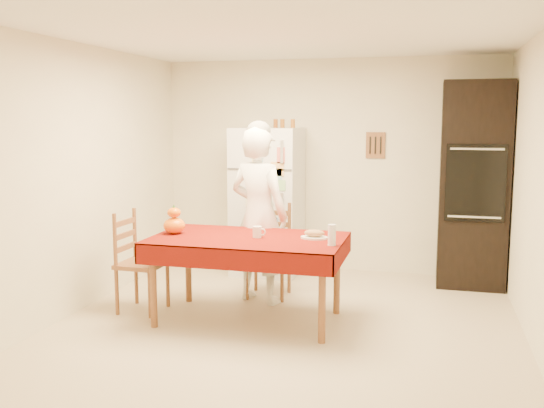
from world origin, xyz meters
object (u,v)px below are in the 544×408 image
(bread_plate, at_px, (314,238))
(refrigerator, at_px, (268,201))
(chair_left, at_px, (136,258))
(seated_woman, at_px, (259,215))
(wine_glass, at_px, (332,235))
(oven_cabinet, at_px, (473,185))
(dining_table, at_px, (248,245))
(pumpkin_lower, at_px, (174,226))
(coffee_mug, at_px, (257,232))
(chair_far, at_px, (270,246))

(bread_plate, bearing_deg, refrigerator, 118.02)
(refrigerator, xyz_separation_m, chair_left, (-0.82, -1.70, -0.34))
(seated_woman, xyz_separation_m, wine_glass, (0.84, -0.75, -0.01))
(oven_cabinet, height_order, dining_table, oven_cabinet)
(bread_plate, bearing_deg, pumpkin_lower, -175.92)
(refrigerator, height_order, oven_cabinet, oven_cabinet)
(refrigerator, relative_size, dining_table, 1.00)
(oven_cabinet, distance_m, coffee_mug, 2.61)
(chair_far, bearing_deg, chair_left, -144.20)
(oven_cabinet, distance_m, seated_woman, 2.38)
(refrigerator, bearing_deg, oven_cabinet, 1.18)
(chair_far, relative_size, chair_left, 1.00)
(oven_cabinet, relative_size, chair_far, 2.32)
(bread_plate, bearing_deg, oven_cabinet, 49.95)
(oven_cabinet, xyz_separation_m, bread_plate, (-1.41, -1.68, -0.33))
(seated_woman, bearing_deg, dining_table, 114.95)
(refrigerator, relative_size, seated_woman, 0.98)
(wine_glass, bearing_deg, dining_table, 168.45)
(oven_cabinet, relative_size, pumpkin_lower, 11.08)
(wine_glass, bearing_deg, chair_left, 174.89)
(dining_table, bearing_deg, coffee_mug, 4.39)
(chair_left, height_order, bread_plate, chair_left)
(chair_left, relative_size, seated_woman, 0.55)
(pumpkin_lower, bearing_deg, refrigerator, 76.48)
(oven_cabinet, height_order, coffee_mug, oven_cabinet)
(chair_left, relative_size, wine_glass, 5.40)
(dining_table, height_order, chair_left, chair_left)
(chair_left, bearing_deg, coffee_mug, -88.36)
(coffee_mug, height_order, wine_glass, wine_glass)
(coffee_mug, bearing_deg, oven_cabinet, 42.55)
(seated_woman, height_order, wine_glass, seated_woman)
(oven_cabinet, relative_size, chair_left, 2.32)
(refrigerator, height_order, dining_table, refrigerator)
(seated_woman, relative_size, pumpkin_lower, 8.71)
(chair_left, xyz_separation_m, pumpkin_lower, (0.41, -0.02, 0.33))
(seated_woman, xyz_separation_m, bread_plate, (0.65, -0.51, -0.09))
(chair_far, bearing_deg, oven_cabinet, 23.54)
(coffee_mug, bearing_deg, bread_plate, 8.54)
(oven_cabinet, distance_m, pumpkin_lower, 3.23)
(wine_glass, bearing_deg, oven_cabinet, 57.58)
(oven_cabinet, bearing_deg, seated_woman, -150.36)
(chair_far, xyz_separation_m, bread_plate, (0.60, -0.75, 0.26))
(dining_table, bearing_deg, chair_far, 91.51)
(coffee_mug, relative_size, bread_plate, 0.42)
(chair_left, bearing_deg, refrigerator, -23.97)
(oven_cabinet, bearing_deg, chair_left, -150.58)
(chair_left, distance_m, pumpkin_lower, 0.52)
(chair_left, height_order, pumpkin_lower, chair_left)
(chair_far, xyz_separation_m, seated_woman, (-0.05, -0.24, 0.36))
(dining_table, bearing_deg, oven_cabinet, 41.44)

